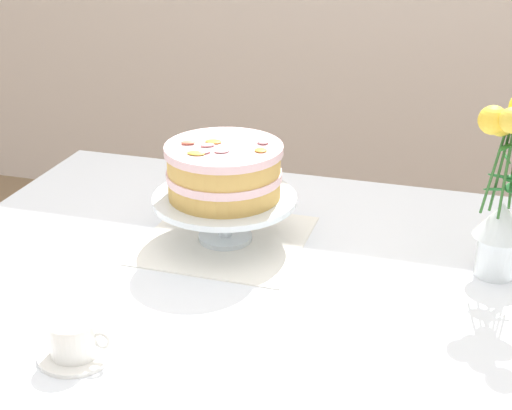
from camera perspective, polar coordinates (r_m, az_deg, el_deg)
name	(u,v)px	position (r m, az deg, el deg)	size (l,w,h in m)	color
dining_table	(277,319)	(1.44, 1.62, -8.71)	(1.40, 1.00, 0.74)	white
linen_napkin	(225,240)	(1.53, -2.35, -2.67)	(0.32, 0.32, 0.00)	white
cake_stand	(225,203)	(1.50, -2.41, 0.12)	(0.29, 0.29, 0.10)	silver
layer_cake	(224,171)	(1.47, -2.45, 2.64)	(0.23, 0.23, 0.11)	tan
flower_vase	(506,187)	(1.40, 18.57, 1.32)	(0.11, 0.11, 0.37)	silver
teacup	(75,341)	(1.20, -13.67, -10.04)	(0.12, 0.12, 0.07)	white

